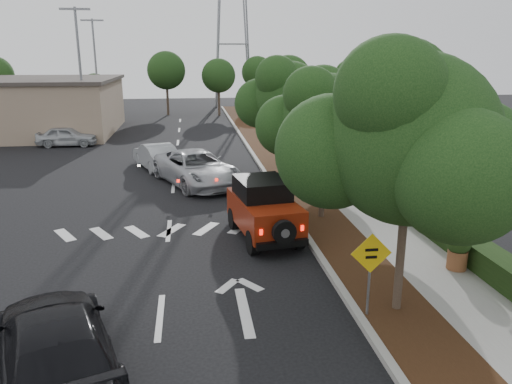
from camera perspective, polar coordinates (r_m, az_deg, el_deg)
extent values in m
plane|color=black|center=(12.29, -10.92, -13.87)|extent=(120.00, 120.00, 0.00)
cube|color=#9E9B93|center=(23.76, 1.72, 1.16)|extent=(0.20, 70.00, 0.15)
cube|color=black|center=(23.94, 4.08, 1.20)|extent=(1.80, 70.00, 0.12)
cube|color=gray|center=(24.39, 8.46, 1.33)|extent=(2.00, 70.00, 0.12)
cube|color=black|center=(24.73, 11.61, 2.19)|extent=(0.80, 70.00, 0.80)
cylinder|color=black|center=(17.57, -2.53, -3.04)|extent=(0.38, 0.79, 0.76)
cylinder|color=black|center=(17.96, 2.07, -2.62)|extent=(0.38, 0.79, 0.76)
cylinder|color=black|center=(15.40, -0.37, -5.77)|extent=(0.38, 0.79, 0.76)
cylinder|color=black|center=(15.84, 4.81, -5.20)|extent=(0.38, 0.79, 0.76)
cube|color=maroon|center=(16.50, 0.95, -2.37)|extent=(2.23, 3.74, 0.95)
cube|color=black|center=(16.54, 0.67, 0.49)|extent=(1.85, 2.15, 0.61)
cube|color=maroon|center=(17.75, -0.33, -1.33)|extent=(1.64, 1.20, 0.78)
cube|color=black|center=(15.01, 3.04, -5.98)|extent=(1.63, 0.42, 0.21)
cylinder|color=black|center=(14.74, 3.24, -4.62)|extent=(0.75, 0.32, 0.72)
cube|color=#FF190C|center=(14.72, 0.59, -4.63)|extent=(0.10, 0.05, 0.17)
cube|color=#FF190C|center=(15.12, 5.32, -4.13)|extent=(0.10, 0.05, 0.17)
imported|color=#ABADB3|center=(23.59, -6.83, 2.74)|extent=(4.61, 6.27, 1.58)
imported|color=black|center=(10.46, -21.96, -15.83)|extent=(3.54, 5.38, 1.45)
imported|color=#A1A5A9|center=(27.34, -11.37, 4.10)|extent=(2.82, 4.45, 1.39)
imported|color=#B2B6BA|center=(35.68, -20.82, 5.97)|extent=(3.90, 1.66, 1.32)
cylinder|color=slate|center=(11.84, 12.81, -9.56)|extent=(0.06, 0.06, 1.85)
cube|color=yellow|center=(11.57, 13.04, -6.84)|extent=(0.95, 0.04, 0.95)
cube|color=black|center=(11.53, 13.09, -6.47)|extent=(0.30, 0.01, 0.07)
cube|color=black|center=(11.59, 13.04, -7.28)|extent=(0.26, 0.01, 0.07)
cylinder|color=brown|center=(15.22, 21.98, -7.18)|extent=(0.57, 0.57, 0.55)
sphere|color=black|center=(15.04, 22.18, -5.35)|extent=(0.69, 0.69, 0.69)
imported|color=black|center=(15.01, 22.22, -5.06)|extent=(0.60, 0.53, 0.65)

